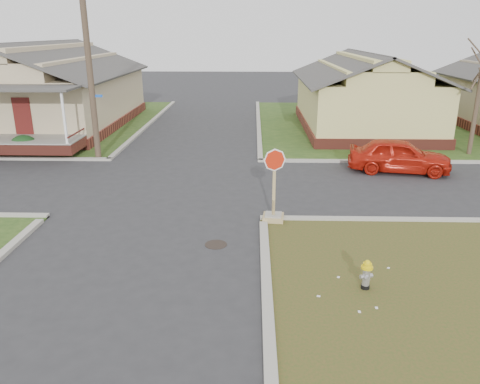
{
  "coord_description": "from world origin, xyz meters",
  "views": [
    {
      "loc": [
        3.24,
        -12.73,
        5.85
      ],
      "look_at": [
        2.85,
        1.0,
        1.1
      ],
      "focal_mm": 35.0,
      "sensor_mm": 36.0,
      "label": 1
    }
  ],
  "objects_px": {
    "stop_sign": "(274,205)",
    "fire_hydrant": "(366,273)",
    "red_sedan": "(399,156)",
    "utility_pole": "(88,59)"
  },
  "relations": [
    {
      "from": "utility_pole",
      "to": "fire_hydrant",
      "type": "distance_m",
      "value": 16.11
    },
    {
      "from": "utility_pole",
      "to": "fire_hydrant",
      "type": "relative_size",
      "value": 12.09
    },
    {
      "from": "utility_pole",
      "to": "stop_sign",
      "type": "distance_m",
      "value": 11.85
    },
    {
      "from": "fire_hydrant",
      "to": "red_sedan",
      "type": "relative_size",
      "value": 0.17
    },
    {
      "from": "stop_sign",
      "to": "red_sedan",
      "type": "xyz_separation_m",
      "value": [
        5.66,
        5.8,
        0.17
      ]
    },
    {
      "from": "stop_sign",
      "to": "red_sedan",
      "type": "distance_m",
      "value": 8.11
    },
    {
      "from": "stop_sign",
      "to": "fire_hydrant",
      "type": "bearing_deg",
      "value": -58.77
    },
    {
      "from": "stop_sign",
      "to": "red_sedan",
      "type": "bearing_deg",
      "value": 51.16
    },
    {
      "from": "fire_hydrant",
      "to": "red_sedan",
      "type": "bearing_deg",
      "value": 53.81
    },
    {
      "from": "fire_hydrant",
      "to": "stop_sign",
      "type": "relative_size",
      "value": 0.31
    }
  ]
}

